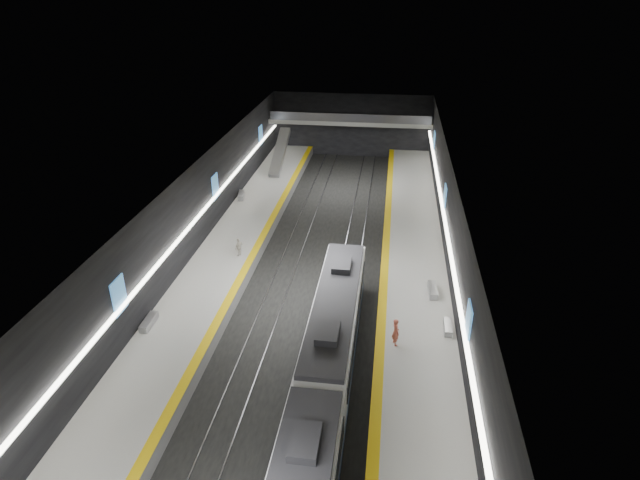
# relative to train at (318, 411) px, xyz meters

# --- Properties ---
(ground) EXTENTS (70.00, 70.00, 0.00)m
(ground) POSITION_rel_train_xyz_m (-2.50, 13.17, -2.20)
(ground) COLOR black
(ground) RESTS_ON ground
(ceiling) EXTENTS (20.00, 70.00, 0.04)m
(ceiling) POSITION_rel_train_xyz_m (-2.50, 13.17, 5.80)
(ceiling) COLOR beige
(ceiling) RESTS_ON wall_left
(wall_left) EXTENTS (0.04, 70.00, 8.00)m
(wall_left) POSITION_rel_train_xyz_m (-12.50, 13.17, 1.80)
(wall_left) COLOR black
(wall_left) RESTS_ON ground
(wall_right) EXTENTS (0.04, 70.00, 8.00)m
(wall_right) POSITION_rel_train_xyz_m (7.50, 13.17, 1.80)
(wall_right) COLOR black
(wall_right) RESTS_ON ground
(wall_back) EXTENTS (20.00, 0.04, 8.00)m
(wall_back) POSITION_rel_train_xyz_m (-2.50, 48.17, 1.80)
(wall_back) COLOR black
(wall_back) RESTS_ON ground
(platform_left) EXTENTS (5.00, 70.00, 1.00)m
(platform_left) POSITION_rel_train_xyz_m (-10.00, 13.17, -1.70)
(platform_left) COLOR slate
(platform_left) RESTS_ON ground
(tile_surface_left) EXTENTS (5.00, 70.00, 0.02)m
(tile_surface_left) POSITION_rel_train_xyz_m (-10.00, 13.17, -1.19)
(tile_surface_left) COLOR #A9A9A4
(tile_surface_left) RESTS_ON platform_left
(tactile_strip_left) EXTENTS (0.60, 70.00, 0.02)m
(tactile_strip_left) POSITION_rel_train_xyz_m (-7.80, 13.17, -1.18)
(tactile_strip_left) COLOR gold
(tactile_strip_left) RESTS_ON platform_left
(platform_right) EXTENTS (5.00, 70.00, 1.00)m
(platform_right) POSITION_rel_train_xyz_m (5.00, 13.17, -1.70)
(platform_right) COLOR slate
(platform_right) RESTS_ON ground
(tile_surface_right) EXTENTS (5.00, 70.00, 0.02)m
(tile_surface_right) POSITION_rel_train_xyz_m (5.00, 13.17, -1.19)
(tile_surface_right) COLOR #A9A9A4
(tile_surface_right) RESTS_ON platform_right
(tactile_strip_right) EXTENTS (0.60, 70.00, 0.02)m
(tactile_strip_right) POSITION_rel_train_xyz_m (2.80, 13.17, -1.18)
(tactile_strip_right) COLOR gold
(tactile_strip_right) RESTS_ON platform_right
(rails) EXTENTS (6.52, 70.00, 0.12)m
(rails) POSITION_rel_train_xyz_m (-2.50, 13.17, -2.14)
(rails) COLOR gray
(rails) RESTS_ON ground
(train) EXTENTS (2.69, 30.04, 3.60)m
(train) POSITION_rel_train_xyz_m (0.00, 0.00, 0.00)
(train) COLOR #0F1D38
(train) RESTS_ON ground
(ad_posters) EXTENTS (19.94, 53.50, 2.20)m
(ad_posters) POSITION_rel_train_xyz_m (-2.50, 14.17, 2.30)
(ad_posters) COLOR #4387C9
(ad_posters) RESTS_ON wall_left
(cove_light_left) EXTENTS (0.25, 68.60, 0.12)m
(cove_light_left) POSITION_rel_train_xyz_m (-12.30, 13.17, 1.60)
(cove_light_left) COLOR white
(cove_light_left) RESTS_ON wall_left
(cove_light_right) EXTENTS (0.25, 68.60, 0.12)m
(cove_light_right) POSITION_rel_train_xyz_m (7.30, 13.17, 1.60)
(cove_light_right) COLOR white
(cove_light_right) RESTS_ON wall_right
(mezzanine_bridge) EXTENTS (20.00, 3.00, 1.50)m
(mezzanine_bridge) POSITION_rel_train_xyz_m (-2.50, 46.09, 2.84)
(mezzanine_bridge) COLOR gray
(mezzanine_bridge) RESTS_ON wall_left
(escalator) EXTENTS (1.20, 7.50, 3.92)m
(escalator) POSITION_rel_train_xyz_m (-10.00, 39.17, 0.70)
(escalator) COLOR #99999E
(escalator) RESTS_ON platform_left
(bench_left_near) EXTENTS (0.56, 1.92, 0.47)m
(bench_left_near) POSITION_rel_train_xyz_m (-12.00, 7.23, -0.96)
(bench_left_near) COLOR #99999E
(bench_left_near) RESTS_ON platform_left
(bench_left_far) EXTENTS (0.91, 2.10, 0.50)m
(bench_left_far) POSITION_rel_train_xyz_m (-12.00, 29.39, -0.95)
(bench_left_far) COLOR #99999E
(bench_left_far) RESTS_ON platform_left
(bench_right_near) EXTENTS (0.52, 1.73, 0.42)m
(bench_right_near) POSITION_rel_train_xyz_m (7.00, 9.35, -0.99)
(bench_right_near) COLOR #99999E
(bench_right_near) RESTS_ON platform_right
(bench_right_far) EXTENTS (0.64, 2.02, 0.49)m
(bench_right_far) POSITION_rel_train_xyz_m (6.25, 13.64, -0.95)
(bench_right_far) COLOR #99999E
(bench_right_far) RESTS_ON platform_right
(passenger_right_a) EXTENTS (0.65, 0.77, 1.80)m
(passenger_right_a) POSITION_rel_train_xyz_m (3.69, 7.40, -0.30)
(passenger_right_a) COLOR #D5634F
(passenger_right_a) RESTS_ON platform_right
(passenger_left_a) EXTENTS (0.67, 0.97, 1.53)m
(passenger_left_a) POSITION_rel_train_xyz_m (-8.82, 17.27, -0.43)
(passenger_left_a) COLOR beige
(passenger_left_a) RESTS_ON platform_left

